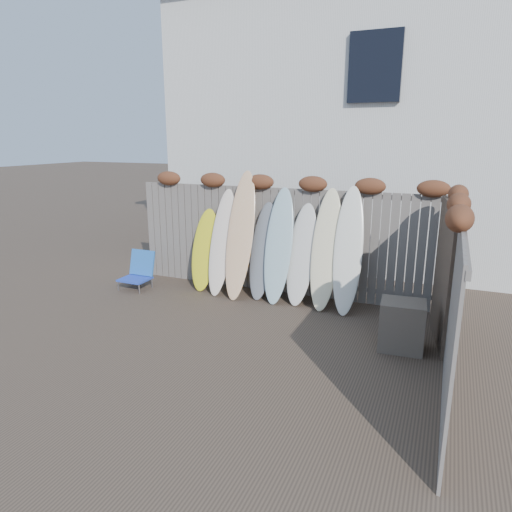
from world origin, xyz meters
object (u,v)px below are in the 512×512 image
at_px(lattice_panel, 443,273).
at_px(surfboard_0, 205,250).
at_px(beach_chair, 139,271).
at_px(wooden_crate, 402,325).

relative_size(lattice_panel, surfboard_0, 1.26).
xyz_separation_m(beach_chair, lattice_panel, (5.55, -0.32, 0.69)).
relative_size(beach_chair, lattice_panel, 0.35).
bearing_deg(surfboard_0, beach_chair, -159.65).
height_order(wooden_crate, surfboard_0, surfboard_0).
relative_size(wooden_crate, surfboard_0, 0.43).
xyz_separation_m(lattice_panel, surfboard_0, (-4.31, 0.78, -0.24)).
bearing_deg(beach_chair, surfboard_0, 20.49).
xyz_separation_m(beach_chair, surfboard_0, (1.24, 0.46, 0.45)).
bearing_deg(surfboard_0, wooden_crate, -18.66).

